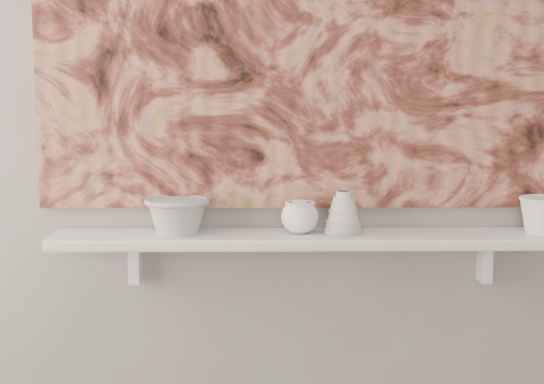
{
  "coord_description": "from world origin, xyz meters",
  "views": [
    {
      "loc": [
        -0.14,
        -0.5,
        1.31
      ],
      "look_at": [
        -0.11,
        1.49,
        1.05
      ],
      "focal_mm": 50.0,
      "sensor_mm": 36.0,
      "label": 1
    }
  ],
  "objects_px": {
    "shelf": "(312,239)",
    "painting": "(312,6)",
    "bowl_grey": "(177,216)",
    "cup_cream": "(300,217)",
    "bell_vessel": "(343,212)"
  },
  "relations": [
    {
      "from": "shelf",
      "to": "painting",
      "type": "distance_m",
      "value": 0.63
    },
    {
      "from": "bowl_grey",
      "to": "cup_cream",
      "type": "xyz_separation_m",
      "value": [
        0.33,
        0.0,
        -0.0
      ]
    },
    {
      "from": "cup_cream",
      "to": "shelf",
      "type": "bearing_deg",
      "value": 0.0
    },
    {
      "from": "painting",
      "to": "bell_vessel",
      "type": "height_order",
      "value": "painting"
    },
    {
      "from": "shelf",
      "to": "painting",
      "type": "xyz_separation_m",
      "value": [
        0.0,
        0.08,
        0.62
      ]
    },
    {
      "from": "shelf",
      "to": "bell_vessel",
      "type": "xyz_separation_m",
      "value": [
        0.08,
        0.0,
        0.07
      ]
    },
    {
      "from": "cup_cream",
      "to": "bell_vessel",
      "type": "relative_size",
      "value": 0.87
    },
    {
      "from": "cup_cream",
      "to": "bell_vessel",
      "type": "xyz_separation_m",
      "value": [
        0.12,
        0.0,
        0.01
      ]
    },
    {
      "from": "painting",
      "to": "bowl_grey",
      "type": "height_order",
      "value": "painting"
    },
    {
      "from": "painting",
      "to": "bowl_grey",
      "type": "distance_m",
      "value": 0.67
    },
    {
      "from": "painting",
      "to": "bell_vessel",
      "type": "xyz_separation_m",
      "value": [
        0.08,
        -0.08,
        -0.55
      ]
    },
    {
      "from": "bell_vessel",
      "to": "bowl_grey",
      "type": "bearing_deg",
      "value": 180.0
    },
    {
      "from": "bowl_grey",
      "to": "painting",
      "type": "bearing_deg",
      "value": 12.5
    },
    {
      "from": "painting",
      "to": "shelf",
      "type": "bearing_deg",
      "value": -90.0
    },
    {
      "from": "bowl_grey",
      "to": "bell_vessel",
      "type": "relative_size",
      "value": 1.51
    }
  ]
}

